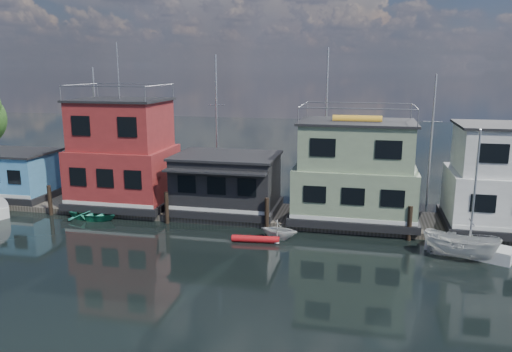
% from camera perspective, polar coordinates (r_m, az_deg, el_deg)
% --- Properties ---
extents(ground, '(160.00, 160.00, 0.00)m').
position_cam_1_polar(ground, '(25.69, -9.63, -12.10)').
color(ground, black).
rests_on(ground, ground).
extents(dock, '(48.00, 5.00, 0.40)m').
position_cam_1_polar(dock, '(36.29, -2.56, -4.20)').
color(dock, '#595147').
rests_on(dock, ground).
extents(houseboat_blue, '(6.40, 4.90, 3.66)m').
position_cam_1_polar(houseboat_blue, '(43.93, -25.91, 0.18)').
color(houseboat_blue, black).
rests_on(houseboat_blue, dock).
extents(houseboat_red, '(7.40, 5.90, 11.86)m').
position_cam_1_polar(houseboat_red, '(38.44, -14.97, 2.31)').
color(houseboat_red, black).
rests_on(houseboat_red, dock).
extents(houseboat_dark, '(7.40, 6.10, 4.06)m').
position_cam_1_polar(houseboat_dark, '(35.83, -3.38, -0.76)').
color(houseboat_dark, black).
rests_on(houseboat_dark, dock).
extents(houseboat_green, '(8.40, 5.90, 7.03)m').
position_cam_1_polar(houseboat_green, '(34.31, 11.23, 0.36)').
color(houseboat_green, black).
rests_on(houseboat_green, dock).
extents(pilings, '(42.28, 0.28, 2.20)m').
position_cam_1_polar(pilings, '(33.55, -4.36, -4.02)').
color(pilings, '#2D2116').
rests_on(pilings, ground).
extents(background_masts, '(36.40, 0.16, 12.00)m').
position_cam_1_polar(background_masts, '(40.12, 6.20, 5.17)').
color(background_masts, silver).
rests_on(background_masts, ground).
extents(red_kayak, '(2.95, 0.69, 0.43)m').
position_cam_1_polar(red_kayak, '(30.83, -0.07, -7.22)').
color(red_kayak, red).
rests_on(red_kayak, ground).
extents(day_sailer, '(4.81, 3.26, 7.24)m').
position_cam_1_polar(day_sailer, '(31.37, 23.18, -7.52)').
color(day_sailer, white).
rests_on(day_sailer, ground).
extents(motorboat, '(4.41, 2.88, 1.60)m').
position_cam_1_polar(motorboat, '(30.30, 22.36, -7.39)').
color(motorboat, silver).
rests_on(motorboat, ground).
extents(dinghy_white, '(2.56, 2.26, 1.25)m').
position_cam_1_polar(dinghy_white, '(31.29, 2.64, -6.14)').
color(dinghy_white, silver).
rests_on(dinghy_white, ground).
extents(dinghy_teal, '(3.94, 3.09, 0.74)m').
position_cam_1_polar(dinghy_teal, '(37.15, -18.05, -4.15)').
color(dinghy_teal, '#279275').
rests_on(dinghy_teal, ground).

